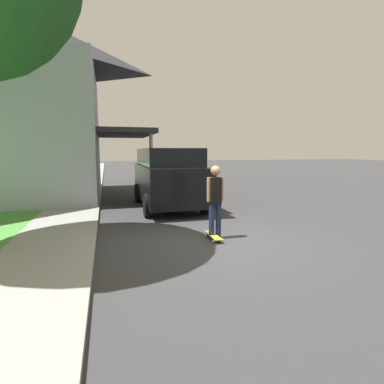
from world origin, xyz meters
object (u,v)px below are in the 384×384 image
object	(u,v)px
suv_parked	(168,176)
skateboard	(213,236)
skateboarder	(215,198)
car_down_street	(154,172)

from	to	relation	value
suv_parked	skateboard	bearing A→B (deg)	-87.32
skateboarder	skateboard	xyz separation A→B (m)	(-0.06, -0.05, -0.87)
car_down_street	suv_parked	bearing A→B (deg)	-95.93
car_down_street	skateboarder	distance (m)	13.98
car_down_street	skateboard	xyz separation A→B (m)	(-0.81, -14.00, -0.57)
suv_parked	car_down_street	distance (m)	9.81
skateboarder	skateboard	world-z (taller)	skateboarder
suv_parked	car_down_street	xyz separation A→B (m)	(1.01, 9.74, -0.48)
skateboard	skateboarder	bearing A→B (deg)	39.36
suv_parked	skateboard	distance (m)	4.39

